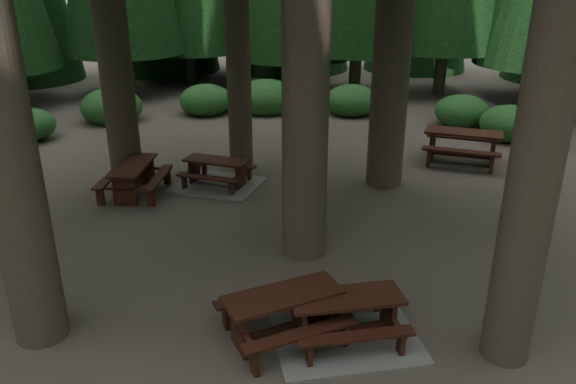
# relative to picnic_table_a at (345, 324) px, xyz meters

# --- Properties ---
(ground) EXTENTS (80.00, 80.00, 0.00)m
(ground) POSITION_rel_picnic_table_a_xyz_m (-1.72, 2.43, -0.24)
(ground) COLOR #4A423C
(ground) RESTS_ON ground
(picnic_table_a) EXTENTS (2.57, 2.33, 0.72)m
(picnic_table_a) POSITION_rel_picnic_table_a_xyz_m (0.00, 0.00, 0.00)
(picnic_table_a) COLOR gray
(picnic_table_a) RESTS_ON ground
(picnic_table_b) EXTENTS (1.56, 1.88, 0.77)m
(picnic_table_b) POSITION_rel_picnic_table_a_xyz_m (-5.32, 4.98, 0.27)
(picnic_table_b) COLOR #361710
(picnic_table_b) RESTS_ON ground
(picnic_table_c) EXTENTS (2.35, 2.07, 0.70)m
(picnic_table_c) POSITION_rel_picnic_table_a_xyz_m (-3.49, 5.81, -0.01)
(picnic_table_c) COLOR gray
(picnic_table_c) RESTS_ON ground
(picnic_table_d) EXTENTS (2.35, 2.03, 0.90)m
(picnic_table_d) POSITION_rel_picnic_table_a_xyz_m (2.87, 8.57, 0.36)
(picnic_table_d) COLOR #361710
(picnic_table_d) RESTS_ON ground
(picnic_table_e) EXTENTS (2.23, 2.13, 0.76)m
(picnic_table_e) POSITION_rel_picnic_table_a_xyz_m (-0.91, -0.12, 0.26)
(picnic_table_e) COLOR #361710
(picnic_table_e) RESTS_ON ground
(shrub_ring) EXTENTS (23.86, 24.64, 1.49)m
(shrub_ring) POSITION_rel_picnic_table_a_xyz_m (-1.02, 3.18, 0.16)
(shrub_ring) COLOR #1C5329
(shrub_ring) RESTS_ON ground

